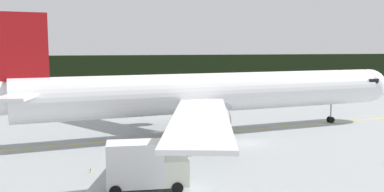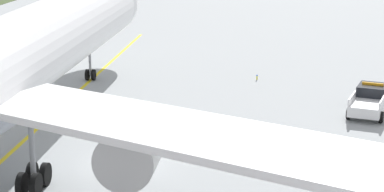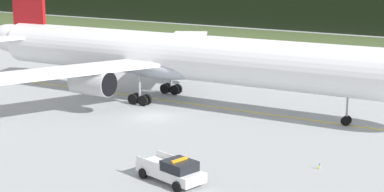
{
  "view_description": "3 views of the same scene",
  "coord_description": "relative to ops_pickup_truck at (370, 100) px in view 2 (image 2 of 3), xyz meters",
  "views": [
    {
      "loc": [
        -21.86,
        -41.96,
        10.91
      ],
      "look_at": [
        -3.81,
        8.28,
        4.77
      ],
      "focal_mm": 38.59,
      "sensor_mm": 36.0,
      "label": 1
    },
    {
      "loc": [
        -34.14,
        -9.82,
        13.74
      ],
      "look_at": [
        6.13,
        -2.7,
        2.37
      ],
      "focal_mm": 64.14,
      "sensor_mm": 36.0,
      "label": 2
    },
    {
      "loc": [
        35.47,
        -46.61,
        15.36
      ],
      "look_at": [
        7.53,
        -3.87,
        3.83
      ],
      "focal_mm": 54.98,
      "sensor_mm": 36.0,
      "label": 3
    }
  ],
  "objects": [
    {
      "name": "ground",
      "position": [
        -12.47,
        13.99,
        -0.9
      ],
      "size": [
        320.0,
        320.0,
        0.0
      ],
      "primitive_type": "plane",
      "color": "#989C9E"
    },
    {
      "name": "taxiway_centerline_main",
      "position": [
        -13.38,
        20.9,
        -0.9
      ],
      "size": [
        79.04,
        4.06,
        0.01
      ],
      "primitive_type": "cube",
      "rotation": [
        0.0,
        0.0,
        0.05
      ],
      "color": "yellow",
      "rests_on": "ground"
    },
    {
      "name": "ops_pickup_truck",
      "position": [
        0.0,
        0.0,
        0.0
      ],
      "size": [
        5.74,
        3.29,
        1.94
      ],
      "color": "white",
      "rests_on": "ground"
    },
    {
      "name": "taxiway_edge_light_east",
      "position": [
        7.84,
        8.41,
        -0.66
      ],
      "size": [
        0.12,
        0.12,
        0.44
      ],
      "color": "yellow",
      "rests_on": "ground"
    }
  ]
}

